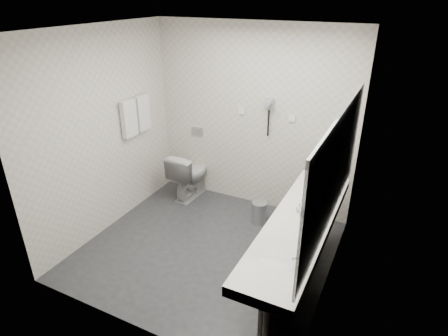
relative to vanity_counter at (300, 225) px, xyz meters
The scene contains 30 objects.
floor 1.39m from the vanity_counter, 169.92° to the left, with size 2.80×2.80×0.00m, color #2A2B2F.
ceiling 2.05m from the vanity_counter, 169.92° to the left, with size 2.80×2.80×0.00m, color silver.
wall_back 1.93m from the vanity_counter, 126.87° to the left, with size 2.80×2.80×0.00m, color beige.
wall_front 1.64m from the vanity_counter, 135.64° to the right, with size 2.80×2.80×0.00m, color beige.
wall_left 2.57m from the vanity_counter, behind, with size 2.60×2.60×0.00m, color beige.
wall_right 0.56m from the vanity_counter, 36.03° to the left, with size 2.60×2.60×0.00m, color beige.
vanity_counter is the anchor object (origin of this frame).
vanity_panel 0.43m from the vanity_counter, ahead, with size 0.03×2.15×0.75m, color gray.
vanity_post_far 1.12m from the vanity_counter, 86.97° to the left, with size 0.06×0.06×0.75m, color silver.
mirror 0.70m from the vanity_counter, ahead, with size 0.02×2.20×1.05m, color #B2BCC6.
basin_near 0.65m from the vanity_counter, 90.00° to the right, with size 0.40×0.31×0.05m, color silver.
basin_far 0.65m from the vanity_counter, 90.00° to the left, with size 0.40×0.31×0.05m, color silver.
faucet_near 0.69m from the vanity_counter, 73.30° to the right, with size 0.04×0.04×0.15m, color silver.
faucet_far 0.69m from the vanity_counter, 73.30° to the left, with size 0.04×0.04×0.15m, color silver.
soap_bottle_a 0.14m from the vanity_counter, 98.17° to the left, with size 0.04×0.04×0.09m, color silver.
soap_bottle_b 0.20m from the vanity_counter, 109.44° to the left, with size 0.07×0.07×0.09m, color silver.
soap_bottle_c 0.22m from the vanity_counter, 30.30° to the right, with size 0.05×0.05×0.12m, color silver.
glass_left 0.34m from the vanity_counter, 55.29° to the left, with size 0.07×0.07×0.12m, color silver.
toilet 2.38m from the vanity_counter, 148.02° to the left, with size 0.40×0.70×0.71m, color silver.
flush_plate 2.48m from the vanity_counter, 143.06° to the left, with size 0.18×0.02×0.12m, color #B2B5BA.
pedal_bin 1.46m from the vanity_counter, 127.49° to the left, with size 0.20×0.20×0.28m, color #B2B5BA.
bin_lid 1.40m from the vanity_counter, 127.49° to the left, with size 0.20×0.20×0.01m, color #B2B5BA.
towel_rail 2.69m from the vanity_counter, 163.14° to the left, with size 0.02×0.02×0.62m, color silver.
towel_near 2.59m from the vanity_counter, 166.10° to the left, with size 0.07×0.24×0.48m, color silver.
towel_far 2.67m from the vanity_counter, 160.15° to the left, with size 0.07×0.24×0.48m, color silver.
dryer_cradle 1.85m from the vanity_counter, 120.76° to the left, with size 0.10×0.04×0.14m, color gray.
dryer_barrel 1.81m from the vanity_counter, 122.01° to the left, with size 0.08×0.08×0.14m, color gray.
dryer_cord 1.76m from the vanity_counter, 121.02° to the left, with size 0.02×0.02×0.35m, color black.
switch_plate_a 2.04m from the vanity_counter, 130.59° to the left, with size 0.09×0.02×0.09m, color silver.
switch_plate_b 1.69m from the vanity_counter, 111.13° to the left, with size 0.09×0.02×0.09m, color silver.
Camera 1 is at (1.81, -3.21, 2.83)m, focal length 30.22 mm.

